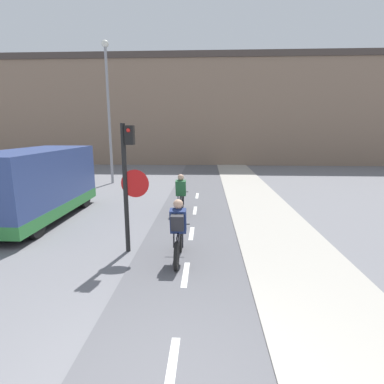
{
  "coord_description": "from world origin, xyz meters",
  "views": [
    {
      "loc": [
        0.42,
        -2.74,
        2.99
      ],
      "look_at": [
        0.0,
        5.73,
        1.2
      ],
      "focal_mm": 28.0,
      "sensor_mm": 36.0,
      "label": 1
    }
  ],
  "objects_px": {
    "cyclist_near": "(178,232)",
    "van": "(36,186)",
    "traffic_light_pole": "(128,174)",
    "street_lamp_far": "(108,100)",
    "cyclist_far": "(181,195)"
  },
  "relations": [
    {
      "from": "traffic_light_pole",
      "to": "street_lamp_far",
      "type": "height_order",
      "value": "street_lamp_far"
    },
    {
      "from": "traffic_light_pole",
      "to": "van",
      "type": "relative_size",
      "value": 0.6
    },
    {
      "from": "street_lamp_far",
      "to": "cyclist_far",
      "type": "xyz_separation_m",
      "value": [
        4.4,
        -6.01,
        -3.86
      ]
    },
    {
      "from": "traffic_light_pole",
      "to": "cyclist_near",
      "type": "relative_size",
      "value": 1.91
    },
    {
      "from": "street_lamp_far",
      "to": "cyclist_far",
      "type": "distance_m",
      "value": 8.39
    },
    {
      "from": "cyclist_far",
      "to": "cyclist_near",
      "type": "bearing_deg",
      "value": -85.96
    },
    {
      "from": "cyclist_near",
      "to": "van",
      "type": "bearing_deg",
      "value": 149.05
    },
    {
      "from": "traffic_light_pole",
      "to": "cyclist_far",
      "type": "relative_size",
      "value": 1.94
    },
    {
      "from": "street_lamp_far",
      "to": "cyclist_near",
      "type": "relative_size",
      "value": 4.58
    },
    {
      "from": "van",
      "to": "cyclist_near",
      "type": "bearing_deg",
      "value": -30.95
    },
    {
      "from": "street_lamp_far",
      "to": "cyclist_near",
      "type": "height_order",
      "value": "street_lamp_far"
    },
    {
      "from": "traffic_light_pole",
      "to": "cyclist_near",
      "type": "height_order",
      "value": "traffic_light_pole"
    },
    {
      "from": "cyclist_near",
      "to": "van",
      "type": "height_order",
      "value": "van"
    },
    {
      "from": "cyclist_near",
      "to": "cyclist_far",
      "type": "xyz_separation_m",
      "value": [
        -0.28,
        4.0,
        -0.05
      ]
    },
    {
      "from": "street_lamp_far",
      "to": "cyclist_far",
      "type": "bearing_deg",
      "value": -53.81
    }
  ]
}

